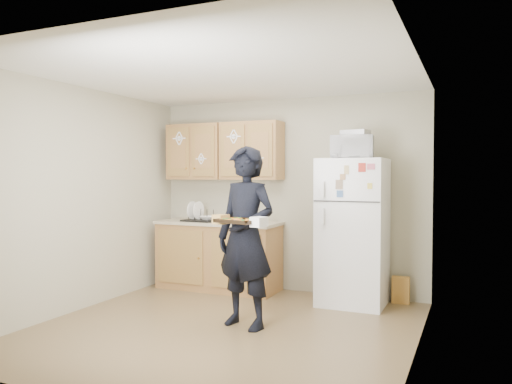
{
  "coord_description": "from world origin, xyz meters",
  "views": [
    {
      "loc": [
        2.24,
        -4.33,
        1.52
      ],
      "look_at": [
        0.14,
        0.45,
        1.33
      ],
      "focal_mm": 35.0,
      "sensor_mm": 36.0,
      "label": 1
    }
  ],
  "objects_px": {
    "person": "(246,237)",
    "refrigerator": "(353,232)",
    "dish_rack": "(201,215)",
    "microwave": "(352,147)",
    "baking_tray": "(239,222)"
  },
  "relations": [
    {
      "from": "person",
      "to": "refrigerator",
      "type": "bearing_deg",
      "value": 72.46
    },
    {
      "from": "refrigerator",
      "to": "dish_rack",
      "type": "relative_size",
      "value": 3.88
    },
    {
      "from": "person",
      "to": "dish_rack",
      "type": "bearing_deg",
      "value": 147.92
    },
    {
      "from": "refrigerator",
      "to": "person",
      "type": "height_order",
      "value": "person"
    },
    {
      "from": "dish_rack",
      "to": "microwave",
      "type": "bearing_deg",
      "value": -0.36
    },
    {
      "from": "refrigerator",
      "to": "microwave",
      "type": "height_order",
      "value": "microwave"
    },
    {
      "from": "refrigerator",
      "to": "dish_rack",
      "type": "height_order",
      "value": "refrigerator"
    },
    {
      "from": "refrigerator",
      "to": "baking_tray",
      "type": "height_order",
      "value": "refrigerator"
    },
    {
      "from": "refrigerator",
      "to": "person",
      "type": "relative_size",
      "value": 0.95
    },
    {
      "from": "microwave",
      "to": "person",
      "type": "bearing_deg",
      "value": -129.73
    },
    {
      "from": "refrigerator",
      "to": "baking_tray",
      "type": "bearing_deg",
      "value": -114.01
    },
    {
      "from": "refrigerator",
      "to": "microwave",
      "type": "xyz_separation_m",
      "value": [
        -0.0,
        -0.05,
        0.98
      ]
    },
    {
      "from": "person",
      "to": "microwave",
      "type": "distance_m",
      "value": 1.74
    },
    {
      "from": "baking_tray",
      "to": "microwave",
      "type": "xyz_separation_m",
      "value": [
        0.71,
        1.54,
        0.75
      ]
    },
    {
      "from": "refrigerator",
      "to": "microwave",
      "type": "relative_size",
      "value": 3.55
    }
  ]
}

